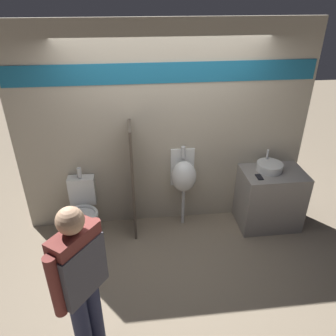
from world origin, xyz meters
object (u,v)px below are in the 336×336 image
object	(u,v)px
cell_phone	(259,177)
toilet	(83,219)
sink_basin	(270,167)
urinal_near_counter	(184,176)
person_in_vest	(80,277)

from	to	relation	value
cell_phone	toilet	xyz separation A→B (m)	(-2.30, 0.08, -0.53)
sink_basin	toilet	xyz separation A→B (m)	(-2.49, -0.10, -0.58)
urinal_near_counter	toilet	world-z (taller)	urinal_near_counter
person_in_vest	sink_basin	bearing A→B (deg)	-16.30
sink_basin	cell_phone	distance (m)	0.27
urinal_near_counter	toilet	bearing A→B (deg)	-172.24
person_in_vest	toilet	bearing A→B (deg)	45.12
cell_phone	urinal_near_counter	bearing A→B (deg)	164.47
cell_phone	toilet	size ratio (longest dim) A/B	0.15
cell_phone	toilet	bearing A→B (deg)	178.08
sink_basin	person_in_vest	bearing A→B (deg)	-143.22
toilet	urinal_near_counter	bearing A→B (deg)	7.76
sink_basin	person_in_vest	world-z (taller)	person_in_vest
sink_basin	toilet	bearing A→B (deg)	-177.79
sink_basin	person_in_vest	size ratio (longest dim) A/B	0.21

